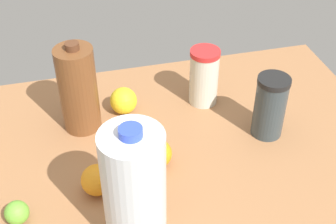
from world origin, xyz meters
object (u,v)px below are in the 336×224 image
at_px(chocolate_milk_jug, 78,89).
at_px(tumbler_cup, 204,77).
at_px(orange_by_jug, 97,180).
at_px(orange_near_front, 157,153).
at_px(milk_jug, 134,188).
at_px(lemon_loose, 123,101).
at_px(shaker_bottle, 270,106).
at_px(lime_beside_bowl, 17,213).

xyz_separation_m(chocolate_milk_jug, tumbler_cup, (-0.36, -0.03, -0.04)).
height_order(tumbler_cup, orange_by_jug, tumbler_cup).
bearing_deg(orange_near_front, milk_jug, 64.95).
height_order(chocolate_milk_jug, orange_by_jug, chocolate_milk_jug).
bearing_deg(lemon_loose, orange_by_jug, 68.65).
height_order(shaker_bottle, chocolate_milk_jug, chocolate_milk_jug).
bearing_deg(lemon_loose, orange_near_front, 100.64).
distance_m(tumbler_cup, orange_near_front, 0.30).
height_order(lemon_loose, lime_beside_bowl, lemon_loose).
height_order(lemon_loose, orange_by_jug, lemon_loose).
height_order(tumbler_cup, orange_near_front, tumbler_cup).
height_order(shaker_bottle, lime_beside_bowl, shaker_bottle).
relative_size(shaker_bottle, tumbler_cup, 1.03).
xyz_separation_m(shaker_bottle, lime_beside_bowl, (0.66, 0.15, -0.06)).
bearing_deg(orange_near_front, lemon_loose, -79.36).
distance_m(tumbler_cup, orange_by_jug, 0.45).
distance_m(milk_jug, lime_beside_bowl, 0.29).
bearing_deg(orange_by_jug, shaker_bottle, -167.76).
bearing_deg(orange_by_jug, lime_beside_bowl, 13.75).
xyz_separation_m(orange_by_jug, lime_beside_bowl, (0.18, 0.04, -0.01)).
bearing_deg(chocolate_milk_jug, milk_jug, 100.73).
bearing_deg(orange_by_jug, lemon_loose, -111.35).
xyz_separation_m(lemon_loose, orange_near_front, (-0.04, 0.24, -0.00)).
distance_m(milk_jug, chocolate_milk_jug, 0.40).
xyz_separation_m(shaker_bottle, orange_by_jug, (0.47, 0.10, -0.05)).
distance_m(shaker_bottle, milk_jug, 0.48).
relative_size(milk_jug, chocolate_milk_jug, 1.14).
bearing_deg(chocolate_milk_jug, tumbler_cup, -175.57).
relative_size(lemon_loose, lime_beside_bowl, 1.42).
xyz_separation_m(tumbler_cup, lemon_loose, (0.24, -0.01, -0.05)).
xyz_separation_m(orange_by_jug, orange_near_front, (-0.16, -0.05, -0.00)).
bearing_deg(lemon_loose, milk_jug, 83.81).
bearing_deg(milk_jug, orange_by_jug, -64.73).
bearing_deg(milk_jug, orange_near_front, -115.05).
bearing_deg(shaker_bottle, chocolate_milk_jug, -17.51).
distance_m(orange_near_front, lime_beside_bowl, 0.35).
bearing_deg(orange_near_front, shaker_bottle, -171.19).
bearing_deg(shaker_bottle, tumbler_cup, -55.26).
bearing_deg(lime_beside_bowl, milk_jug, 159.00).
bearing_deg(orange_by_jug, tumbler_cup, -140.99).
bearing_deg(milk_jug, lime_beside_bowl, -21.00).
xyz_separation_m(shaker_bottle, chocolate_milk_jug, (0.48, -0.15, 0.03)).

